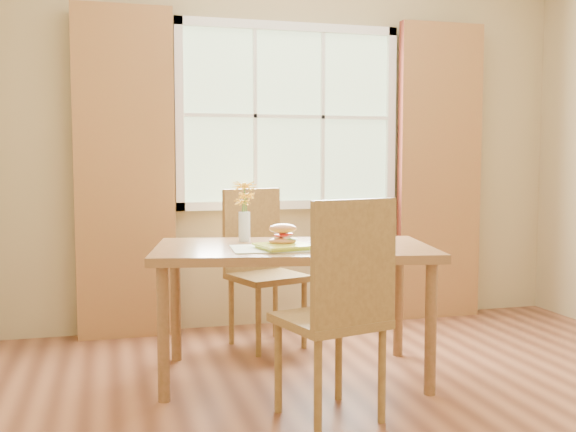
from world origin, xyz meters
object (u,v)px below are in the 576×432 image
at_px(chair_near, 341,302).
at_px(flower_vase, 244,205).
at_px(dining_table, 293,259).
at_px(water_glass, 335,238).
at_px(croissant_sandwich, 283,235).
at_px(chair_far, 260,259).

relative_size(chair_near, flower_vase, 2.96).
distance_m(dining_table, water_glass, 0.27).
bearing_deg(croissant_sandwich, chair_far, 96.05).
height_order(water_glass, flower_vase, flower_vase).
bearing_deg(water_glass, flower_vase, 134.41).
bearing_deg(chair_far, chair_near, -106.54).
bearing_deg(flower_vase, water_glass, -45.59).
xyz_separation_m(dining_table, croissant_sandwich, (-0.08, -0.09, 0.15)).
bearing_deg(croissant_sandwich, water_glass, -0.73).
relative_size(chair_near, chair_far, 1.02).
height_order(dining_table, croissant_sandwich, croissant_sandwich).
distance_m(chair_near, water_glass, 0.63).
bearing_deg(water_glass, croissant_sandwich, 169.28).
height_order(dining_table, flower_vase, flower_vase).
relative_size(croissant_sandwich, water_glass, 1.45).
xyz_separation_m(dining_table, chair_far, (-0.03, 0.70, -0.10)).
distance_m(chair_near, chair_far, 1.41).
height_order(dining_table, water_glass, water_glass).
xyz_separation_m(chair_near, croissant_sandwich, (-0.11, 0.62, 0.24)).
height_order(chair_near, water_glass, chair_near).
bearing_deg(chair_near, flower_vase, 88.40).
bearing_deg(croissant_sandwich, dining_table, 56.47).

